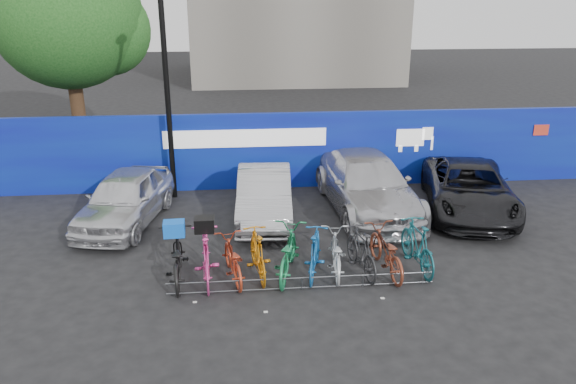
{
  "coord_description": "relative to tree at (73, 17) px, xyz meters",
  "views": [
    {
      "loc": [
        -1.25,
        -10.9,
        5.89
      ],
      "look_at": [
        -0.05,
        2.0,
        1.25
      ],
      "focal_mm": 35.0,
      "sensor_mm": 36.0,
      "label": 1
    }
  ],
  "objects": [
    {
      "name": "bike_6",
      "position": [
        7.61,
        -9.94,
        -4.6
      ],
      "size": [
        0.8,
        1.82,
        0.93
      ],
      "primitive_type": "imported",
      "rotation": [
        0.0,
        0.0,
        3.04
      ],
      "color": "#B6BCC0",
      "rests_on": "ground"
    },
    {
      "name": "tree",
      "position": [
        0.0,
        0.0,
        0.0
      ],
      "size": [
        5.4,
        5.2,
        7.8
      ],
      "color": "#382314",
      "rests_on": "ground"
    },
    {
      "name": "bike_4",
      "position": [
        6.53,
        -9.96,
        -4.54
      ],
      "size": [
        1.16,
        2.13,
        1.06
      ],
      "primitive_type": "imported",
      "rotation": [
        0.0,
        0.0,
        2.91
      ],
      "color": "#1B7F49",
      "rests_on": "ground"
    },
    {
      "name": "bike_3",
      "position": [
        5.89,
        -9.93,
        -4.54
      ],
      "size": [
        0.72,
        1.81,
        1.06
      ],
      "primitive_type": "imported",
      "rotation": [
        0.0,
        0.0,
        3.27
      ],
      "color": "orange",
      "rests_on": "ground"
    },
    {
      "name": "bike_8",
      "position": [
        8.7,
        -10.03,
        -4.56
      ],
      "size": [
        0.89,
        1.99,
        1.01
      ],
      "primitive_type": "imported",
      "rotation": [
        0.0,
        0.0,
        3.26
      ],
      "color": "brown",
      "rests_on": "ground"
    },
    {
      "name": "bike_1",
      "position": [
        4.79,
        -10.07,
        -4.48
      ],
      "size": [
        0.69,
        1.98,
        1.17
      ],
      "primitive_type": "imported",
      "rotation": [
        0.0,
        0.0,
        3.22
      ],
      "color": "#E23B8D",
      "rests_on": "ground"
    },
    {
      "name": "ground",
      "position": [
        6.77,
        -10.06,
        -5.07
      ],
      "size": [
        100.0,
        100.0,
        0.0
      ],
      "primitive_type": "plane",
      "color": "black",
      "rests_on": "ground"
    },
    {
      "name": "bike_0",
      "position": [
        4.15,
        -10.0,
        -4.54
      ],
      "size": [
        0.86,
        2.06,
        1.06
      ],
      "primitive_type": "imported",
      "rotation": [
        0.0,
        0.0,
        3.22
      ],
      "color": "black",
      "rests_on": "ground"
    },
    {
      "name": "hoarding",
      "position": [
        6.78,
        -4.06,
        -3.86
      ],
      "size": [
        22.0,
        0.18,
        2.4
      ],
      "color": "#0B3097",
      "rests_on": "ground"
    },
    {
      "name": "car_2",
      "position": [
        9.14,
        -6.25,
        -4.3
      ],
      "size": [
        2.52,
        5.47,
        1.55
      ],
      "primitive_type": "imported",
      "rotation": [
        0.0,
        0.0,
        0.07
      ],
      "color": "#B4B3B8",
      "rests_on": "ground"
    },
    {
      "name": "lamppost",
      "position": [
        3.57,
        -4.66,
        -1.8
      ],
      "size": [
        0.25,
        0.5,
        6.11
      ],
      "color": "black",
      "rests_on": "ground"
    },
    {
      "name": "bike_rack",
      "position": [
        6.77,
        -10.66,
        -4.91
      ],
      "size": [
        5.6,
        0.03,
        0.3
      ],
      "color": "#595B60",
      "rests_on": "ground"
    },
    {
      "name": "bike_5",
      "position": [
        7.13,
        -10.01,
        -4.55
      ],
      "size": [
        0.9,
        1.81,
        1.05
      ],
      "primitive_type": "imported",
      "rotation": [
        0.0,
        0.0,
        2.9
      ],
      "color": "#155BA4",
      "rests_on": "ground"
    },
    {
      "name": "bike_7",
      "position": [
        8.16,
        -10.02,
        -4.55
      ],
      "size": [
        0.76,
        1.79,
        1.05
      ],
      "primitive_type": "imported",
      "rotation": [
        0.0,
        0.0,
        3.3
      ],
      "color": "#29292C",
      "rests_on": "ground"
    },
    {
      "name": "bike_9",
      "position": [
        9.45,
        -9.93,
        -4.5
      ],
      "size": [
        0.68,
        1.92,
        1.13
      ],
      "primitive_type": "imported",
      "rotation": [
        0.0,
        0.0,
        3.22
      ],
      "color": "#155B65",
      "rests_on": "ground"
    },
    {
      "name": "car_1",
      "position": [
        6.21,
        -6.61,
        -4.4
      ],
      "size": [
        1.65,
        4.16,
        1.35
      ],
      "primitive_type": "imported",
      "rotation": [
        0.0,
        0.0,
        -0.06
      ],
      "color": "#9D9EA2",
      "rests_on": "ground"
    },
    {
      "name": "cargo_topcase",
      "position": [
        4.79,
        -10.07,
        -3.75
      ],
      "size": [
        0.42,
        0.38,
        0.3
      ],
      "primitive_type": "cube",
      "rotation": [
        0.0,
        0.0,
        0.02
      ],
      "color": "black",
      "rests_on": "bike_1"
    },
    {
      "name": "car_3",
      "position": [
        11.96,
        -6.64,
        -4.39
      ],
      "size": [
        3.35,
        5.3,
        1.36
      ],
      "primitive_type": "imported",
      "rotation": [
        0.0,
        0.0,
        -0.24
      ],
      "color": "black",
      "rests_on": "ground"
    },
    {
      "name": "cargo_crate",
      "position": [
        4.15,
        -10.0,
        -3.85
      ],
      "size": [
        0.46,
        0.36,
        0.31
      ],
      "primitive_type": "cube",
      "rotation": [
        0.0,
        0.0,
        0.06
      ],
      "color": "blue",
      "rests_on": "bike_0"
    },
    {
      "name": "bike_2",
      "position": [
        5.34,
        -10.03,
        -4.61
      ],
      "size": [
        0.94,
        1.84,
        0.92
      ],
      "primitive_type": "imported",
      "rotation": [
        0.0,
        0.0,
        3.34
      ],
      "color": "#B2391E",
      "rests_on": "ground"
    },
    {
      "name": "car_0",
      "position": [
        2.5,
        -6.63,
        -4.36
      ],
      "size": [
        2.48,
        4.41,
        1.42
      ],
      "primitive_type": "imported",
      "rotation": [
        0.0,
        0.0,
        -0.2
      ],
      "color": "silver",
      "rests_on": "ground"
    }
  ]
}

